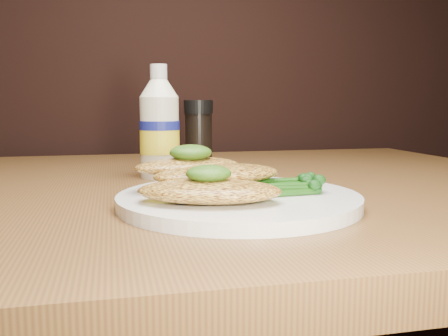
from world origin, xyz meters
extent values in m
cylinder|color=white|center=(0.08, 0.88, 0.76)|extent=(0.26, 0.26, 0.01)
ellipsoid|color=gold|center=(0.04, 0.84, 0.77)|extent=(0.16, 0.11, 0.02)
ellipsoid|color=gold|center=(0.06, 0.89, 0.78)|extent=(0.15, 0.09, 0.02)
ellipsoid|color=gold|center=(0.03, 0.92, 0.79)|extent=(0.13, 0.08, 0.02)
ellipsoid|color=#113608|center=(0.04, 0.84, 0.79)|extent=(0.05, 0.05, 0.02)
ellipsoid|color=#113608|center=(0.03, 0.92, 0.80)|extent=(0.05, 0.05, 0.02)
camera|label=1|loc=(-0.06, 0.38, 0.86)|focal=39.64mm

